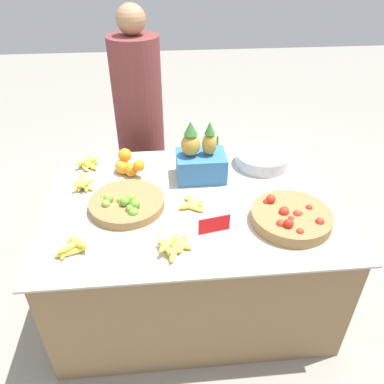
% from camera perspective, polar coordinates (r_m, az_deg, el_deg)
% --- Properties ---
extents(ground_plane, '(12.00, 12.00, 0.00)m').
position_cam_1_polar(ground_plane, '(2.53, 0.00, -14.41)').
color(ground_plane, gray).
extents(market_table, '(1.57, 1.14, 0.72)m').
position_cam_1_polar(market_table, '(2.27, 0.00, -8.48)').
color(market_table, olive).
rests_on(market_table, ground_plane).
extents(lime_bowl, '(0.39, 0.39, 0.09)m').
position_cam_1_polar(lime_bowl, '(1.99, -9.98, -1.71)').
color(lime_bowl, olive).
rests_on(lime_bowl, market_table).
extents(tomato_basket, '(0.40, 0.40, 0.10)m').
position_cam_1_polar(tomato_basket, '(1.93, 14.84, -3.70)').
color(tomato_basket, olive).
rests_on(tomato_basket, market_table).
extents(orange_pile, '(0.18, 0.18, 0.14)m').
position_cam_1_polar(orange_pile, '(2.27, -9.86, 4.12)').
color(orange_pile, orange).
rests_on(orange_pile, market_table).
extents(metal_bowl, '(0.33, 0.33, 0.08)m').
position_cam_1_polar(metal_bowl, '(2.38, 10.61, 4.98)').
color(metal_bowl, '#B7B7BF').
rests_on(metal_bowl, market_table).
extents(price_sign, '(0.16, 0.04, 0.09)m').
position_cam_1_polar(price_sign, '(1.81, 3.42, -4.98)').
color(price_sign, red).
rests_on(price_sign, market_table).
extents(produce_crate, '(0.28, 0.21, 0.36)m').
position_cam_1_polar(produce_crate, '(2.17, 1.24, 4.95)').
color(produce_crate, '#3370B7').
rests_on(produce_crate, market_table).
extents(veg_bundle, '(0.07, 0.05, 0.15)m').
position_cam_1_polar(veg_bundle, '(2.40, 3.22, 6.78)').
color(veg_bundle, '#4C8E42').
rests_on(veg_bundle, market_table).
extents(banana_bunch_middle_right, '(0.17, 0.19, 0.06)m').
position_cam_1_polar(banana_bunch_middle_right, '(1.73, -2.68, -8.08)').
color(banana_bunch_middle_right, '#EFDB4C').
rests_on(banana_bunch_middle_right, market_table).
extents(banana_bunch_front_right, '(0.14, 0.15, 0.06)m').
position_cam_1_polar(banana_bunch_front_right, '(2.20, -16.31, 1.25)').
color(banana_bunch_front_right, '#EFDB4C').
rests_on(banana_bunch_front_right, market_table).
extents(banana_bunch_back_center, '(0.15, 0.15, 0.04)m').
position_cam_1_polar(banana_bunch_back_center, '(1.98, 0.11, -1.91)').
color(banana_bunch_back_center, '#EFDB4C').
rests_on(banana_bunch_back_center, market_table).
extents(banana_bunch_front_center, '(0.15, 0.17, 0.06)m').
position_cam_1_polar(banana_bunch_front_center, '(2.40, -15.63, 4.25)').
color(banana_bunch_front_center, '#EFDB4C').
rests_on(banana_bunch_front_center, market_table).
extents(banana_bunch_middle_left, '(0.17, 0.14, 0.06)m').
position_cam_1_polar(banana_bunch_middle_left, '(1.79, -17.85, -7.98)').
color(banana_bunch_middle_left, '#EFDB4C').
rests_on(banana_bunch_middle_left, market_table).
extents(vendor_person, '(0.35, 0.35, 1.56)m').
position_cam_1_polar(vendor_person, '(2.87, -7.91, 9.78)').
color(vendor_person, brown).
rests_on(vendor_person, ground_plane).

